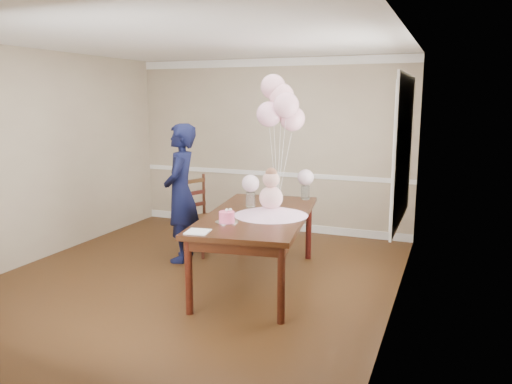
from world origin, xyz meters
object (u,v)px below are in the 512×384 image
object	(u,v)px
birthday_cake	(227,217)
woman	(181,193)
dining_chair_seat	(204,220)
dining_table_top	(258,216)

from	to	relation	value
birthday_cake	woman	xyz separation A→B (m)	(-1.08, 0.92, 0.01)
birthday_cake	dining_chair_seat	distance (m)	1.64
dining_chair_seat	woman	size ratio (longest dim) A/B	0.26
dining_chair_seat	dining_table_top	bearing A→B (deg)	-13.45
woman	birthday_cake	bearing A→B (deg)	34.66
dining_table_top	woman	xyz separation A→B (m)	(-1.22, 0.40, 0.10)
birthday_cake	dining_chair_seat	xyz separation A→B (m)	(-0.95, 1.27, -0.41)
dining_table_top	dining_chair_seat	world-z (taller)	dining_table_top
birthday_cake	dining_chair_seat	bearing A→B (deg)	126.61
dining_chair_seat	woman	bearing A→B (deg)	-89.43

